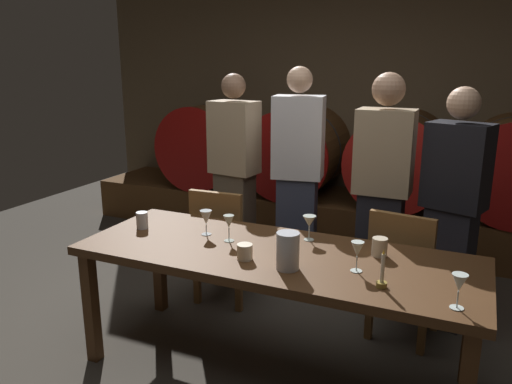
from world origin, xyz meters
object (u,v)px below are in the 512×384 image
(wine_glass_left, at_px, (229,223))
(guest_far_left, at_px, (235,174))
(guest_far_right, at_px, (453,209))
(cup_right, at_px, (380,247))
(chair_right, at_px, (403,270))
(dining_table, at_px, (275,264))
(wine_barrel_center_left, at_px, (299,151))
(wine_glass_far_right, at_px, (459,284))
(wine_barrel_center_right, at_px, (400,159))
(pitcher, at_px, (288,251))
(wine_barrel_far_left, at_px, (212,144))
(guest_center_left, at_px, (298,177))
(wine_glass_right, at_px, (357,250))
(cup_center, at_px, (245,252))
(wine_glass_center, at_px, (309,222))
(candle_center, at_px, (382,277))
(chair_left, at_px, (223,240))
(guest_center_right, at_px, (382,193))
(wine_glass_far_left, at_px, (206,218))
(cup_left, at_px, (142,220))

(wine_glass_left, bearing_deg, guest_far_left, 115.10)
(guest_far_right, xyz_separation_m, cup_right, (-0.32, -0.80, -0.03))
(chair_right, bearing_deg, dining_table, 54.53)
(wine_barrel_center_left, bearing_deg, wine_glass_far_right, -58.20)
(wine_barrel_center_right, distance_m, pitcher, 2.61)
(wine_barrel_far_left, relative_size, wine_glass_left, 5.82)
(guest_center_left, distance_m, guest_far_right, 1.17)
(wine_barrel_center_right, distance_m, wine_glass_right, 2.50)
(guest_center_left, bearing_deg, cup_center, 88.04)
(wine_barrel_far_left, bearing_deg, guest_center_left, -40.55)
(dining_table, bearing_deg, wine_barrel_far_left, 125.61)
(pitcher, bearing_deg, wine_glass_far_right, -6.77)
(dining_table, distance_m, guest_far_right, 1.31)
(wine_barrel_center_right, relative_size, wine_glass_right, 5.86)
(pitcher, bearing_deg, wine_glass_right, 18.87)
(wine_glass_center, relative_size, cup_center, 1.78)
(pitcher, height_order, cup_center, pitcher)
(guest_far_right, height_order, wine_glass_left, guest_far_right)
(wine_barrel_far_left, distance_m, pitcher, 3.22)
(wine_glass_far_right, bearing_deg, guest_center_left, 130.37)
(candle_center, bearing_deg, wine_glass_left, 164.79)
(chair_left, bearing_deg, wine_barrel_far_left, -61.29)
(dining_table, distance_m, wine_glass_right, 0.51)
(chair_right, bearing_deg, guest_center_right, -49.53)
(guest_far_left, distance_m, cup_right, 1.73)
(wine_barrel_far_left, height_order, chair_left, wine_barrel_far_left)
(guest_far_right, xyz_separation_m, wine_glass_left, (-1.17, -0.93, 0.03))
(chair_left, relative_size, wine_glass_left, 5.55)
(dining_table, relative_size, wine_glass_far_right, 14.10)
(candle_center, height_order, pitcher, pitcher)
(chair_left, bearing_deg, wine_glass_right, 145.79)
(wine_glass_far_left, height_order, cup_right, wine_glass_far_left)
(guest_far_right, xyz_separation_m, wine_glass_far_left, (-1.35, -0.89, 0.02))
(wine_glass_center, bearing_deg, cup_right, -10.05)
(wine_barrel_far_left, height_order, guest_far_right, guest_far_right)
(guest_far_left, relative_size, candle_center, 8.78)
(guest_center_left, xyz_separation_m, guest_center_right, (0.68, -0.18, -0.01))
(wine_barrel_center_right, relative_size, wine_glass_far_left, 6.04)
(wine_barrel_far_left, relative_size, wine_barrel_center_left, 1.00)
(wine_barrel_far_left, bearing_deg, chair_right, -37.12)
(wine_glass_left, height_order, wine_glass_right, same)
(wine_glass_far_left, relative_size, wine_glass_center, 1.02)
(chair_left, height_order, cup_right, chair_left)
(guest_center_right, xyz_separation_m, cup_center, (-0.50, -1.17, -0.09))
(chair_right, bearing_deg, cup_left, 30.13)
(guest_center_right, height_order, wine_glass_right, guest_center_right)
(dining_table, bearing_deg, guest_far_left, 125.19)
(wine_glass_left, relative_size, wine_glass_right, 1.01)
(dining_table, relative_size, chair_right, 2.53)
(pitcher, relative_size, wine_glass_left, 1.22)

